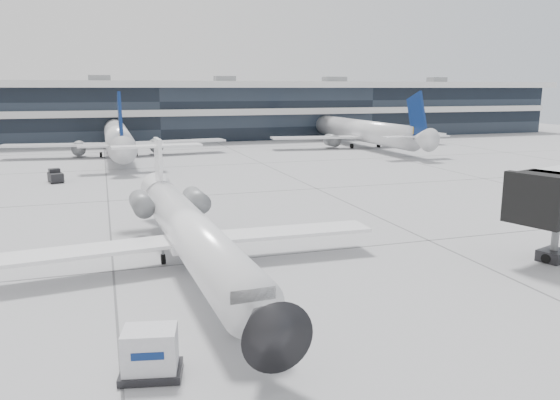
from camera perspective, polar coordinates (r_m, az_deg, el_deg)
name	(u,v)px	position (r m, az deg, el deg)	size (l,w,h in m)	color
ground	(285,254)	(33.17, 0.58, -5.71)	(220.00, 220.00, 0.00)	gray
terminal	(155,113)	(112.58, -12.98, 8.82)	(170.00, 22.00, 10.00)	black
bg_jet_center	(119,155)	(85.61, -16.51, 4.50)	(32.00, 40.00, 9.60)	silver
bg_jet_right	(360,147)	(95.38, 8.35, 5.53)	(32.00, 40.00, 9.60)	silver
regional_jet	(189,230)	(30.79, -9.46, -3.07)	(21.87, 27.27, 6.30)	white
cargo_uld	(150,353)	(20.13, -13.39, -15.30)	(2.37, 1.95, 1.72)	black
traffic_cone	(185,220)	(41.20, -9.89, -2.04)	(0.47, 0.47, 0.58)	orange
far_tug	(55,176)	(63.17, -22.41, 2.31)	(1.82, 2.47, 1.41)	black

